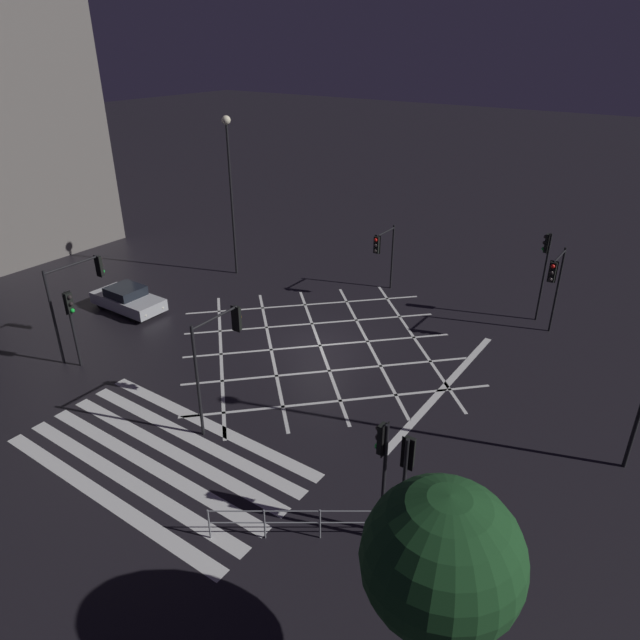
% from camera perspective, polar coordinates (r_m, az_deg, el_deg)
% --- Properties ---
extents(ground_plane, '(200.00, 200.00, 0.00)m').
position_cam_1_polar(ground_plane, '(26.25, 0.00, -2.57)').
color(ground_plane, black).
extents(road_markings, '(15.25, 19.61, 0.01)m').
position_cam_1_polar(road_markings, '(22.32, -7.68, -8.63)').
color(road_markings, silver).
rests_on(road_markings, ground_plane).
extents(traffic_light_ne_main, '(0.39, 0.36, 4.50)m').
position_cam_1_polar(traffic_light_ne_main, '(29.44, 21.58, 5.67)').
color(traffic_light_ne_main, black).
rests_on(traffic_light_ne_main, ground_plane).
extents(traffic_light_se_main, '(0.39, 0.36, 3.76)m').
position_cam_1_polar(traffic_light_se_main, '(15.76, 6.26, -13.39)').
color(traffic_light_se_main, black).
rests_on(traffic_light_se_main, ground_plane).
extents(traffic_light_sw_cross, '(0.36, 2.80, 4.31)m').
position_cam_1_polar(traffic_light_sw_cross, '(26.60, -22.98, 3.22)').
color(traffic_light_sw_cross, black).
rests_on(traffic_light_sw_cross, ground_plane).
extents(traffic_light_median_south, '(0.36, 2.38, 4.37)m').
position_cam_1_polar(traffic_light_median_south, '(20.15, -10.04, -2.26)').
color(traffic_light_median_south, black).
rests_on(traffic_light_median_south, ground_plane).
extents(traffic_light_se_cross, '(0.36, 0.39, 3.63)m').
position_cam_1_polar(traffic_light_se_cross, '(15.61, 8.67, -14.51)').
color(traffic_light_se_cross, black).
rests_on(traffic_light_se_cross, ground_plane).
extents(traffic_light_sw_main, '(0.39, 0.36, 3.50)m').
position_cam_1_polar(traffic_light_sw_main, '(25.62, -23.63, 0.57)').
color(traffic_light_sw_main, black).
rests_on(traffic_light_sw_main, ground_plane).
extents(traffic_light_ne_cross, '(0.36, 2.09, 4.24)m').
position_cam_1_polar(traffic_light_ne_cross, '(27.55, 22.44, 3.90)').
color(traffic_light_ne_cross, black).
rests_on(traffic_light_ne_cross, ground_plane).
extents(traffic_light_median_north, '(0.36, 2.10, 3.68)m').
position_cam_1_polar(traffic_light_median_north, '(30.66, 6.35, 7.17)').
color(traffic_light_median_north, black).
rests_on(traffic_light_median_north, ground_plane).
extents(street_lamp_east, '(0.48, 0.48, 9.00)m').
position_cam_1_polar(street_lamp_east, '(33.00, -9.02, 14.53)').
color(street_lamp_east, black).
rests_on(street_lamp_east, ground_plane).
extents(street_tree_near, '(3.08, 3.08, 5.68)m').
position_cam_1_polar(street_tree_near, '(11.61, 12.08, -22.36)').
color(street_tree_near, '#473323').
rests_on(street_tree_near, ground_plane).
extents(waiting_car, '(4.05, 1.75, 1.26)m').
position_cam_1_polar(waiting_car, '(31.04, -18.67, 1.98)').
color(waiting_car, '#B7BABC').
rests_on(waiting_car, ground_plane).
extents(pedestrian_railing, '(5.15, 3.61, 1.05)m').
position_cam_1_polar(pedestrian_railing, '(16.84, 0.00, -19.38)').
color(pedestrian_railing, gray).
rests_on(pedestrian_railing, ground_plane).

